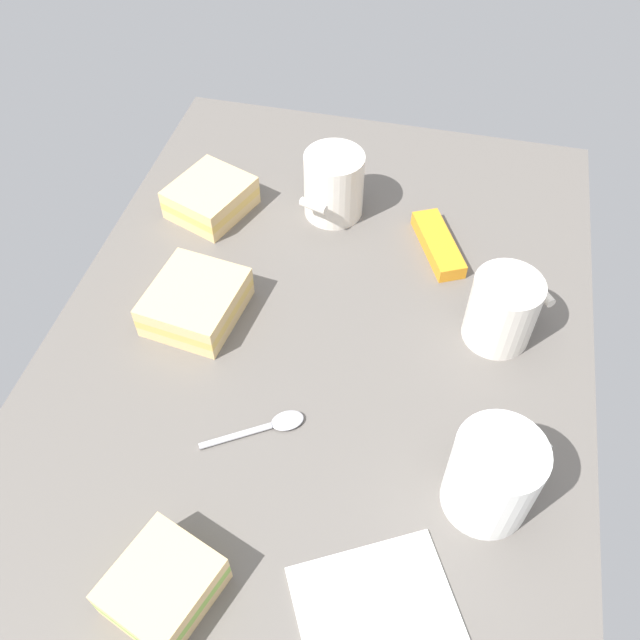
{
  "coord_description": "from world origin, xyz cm",
  "views": [
    {
      "loc": [
        -48.56,
        -11.36,
        65.58
      ],
      "look_at": [
        0.0,
        0.0,
        5.0
      ],
      "focal_mm": 37.88,
      "sensor_mm": 36.0,
      "label": 1
    }
  ],
  "objects_px": {
    "sandwich_side": "(211,198)",
    "snack_bar": "(438,244)",
    "coffee_mug_black": "(503,309)",
    "coffee_mug_spare": "(493,475)",
    "sandwich_main": "(197,299)",
    "coffee_mug_milky": "(334,184)",
    "sandwich_extra": "(163,586)",
    "spoon": "(269,426)",
    "paper_napkin": "(381,625)"
  },
  "relations": [
    {
      "from": "coffee_mug_spare",
      "to": "sandwich_side",
      "type": "distance_m",
      "value": 0.54
    },
    {
      "from": "sandwich_extra",
      "to": "snack_bar",
      "type": "relative_size",
      "value": 0.97
    },
    {
      "from": "coffee_mug_spare",
      "to": "sandwich_main",
      "type": "relative_size",
      "value": 0.85
    },
    {
      "from": "coffee_mug_milky",
      "to": "spoon",
      "type": "height_order",
      "value": "coffee_mug_milky"
    },
    {
      "from": "coffee_mug_milky",
      "to": "sandwich_side",
      "type": "relative_size",
      "value": 0.81
    },
    {
      "from": "coffee_mug_milky",
      "to": "spoon",
      "type": "xyz_separation_m",
      "value": [
        -0.36,
        -0.01,
        -0.04
      ]
    },
    {
      "from": "coffee_mug_spare",
      "to": "spoon",
      "type": "xyz_separation_m",
      "value": [
        0.03,
        0.23,
        -0.05
      ]
    },
    {
      "from": "spoon",
      "to": "snack_bar",
      "type": "bearing_deg",
      "value": -24.6
    },
    {
      "from": "coffee_mug_milky",
      "to": "coffee_mug_spare",
      "type": "height_order",
      "value": "coffee_mug_spare"
    },
    {
      "from": "coffee_mug_milky",
      "to": "coffee_mug_spare",
      "type": "xyz_separation_m",
      "value": [
        -0.39,
        -0.24,
        0.0
      ]
    },
    {
      "from": "coffee_mug_black",
      "to": "paper_napkin",
      "type": "distance_m",
      "value": 0.37
    },
    {
      "from": "sandwich_side",
      "to": "spoon",
      "type": "xyz_separation_m",
      "value": [
        -0.32,
        -0.17,
        -0.02
      ]
    },
    {
      "from": "coffee_mug_black",
      "to": "sandwich_main",
      "type": "distance_m",
      "value": 0.36
    },
    {
      "from": "spoon",
      "to": "paper_napkin",
      "type": "relative_size",
      "value": 0.75
    },
    {
      "from": "sandwich_extra",
      "to": "paper_napkin",
      "type": "xyz_separation_m",
      "value": [
        0.02,
        -0.2,
        -0.02
      ]
    },
    {
      "from": "coffee_mug_black",
      "to": "sandwich_main",
      "type": "bearing_deg",
      "value": 97.43
    },
    {
      "from": "coffee_mug_spare",
      "to": "snack_bar",
      "type": "xyz_separation_m",
      "value": [
        0.34,
        0.09,
        -0.04
      ]
    },
    {
      "from": "snack_bar",
      "to": "paper_napkin",
      "type": "xyz_separation_m",
      "value": [
        -0.48,
        -0.01,
        -0.01
      ]
    },
    {
      "from": "sandwich_main",
      "to": "coffee_mug_black",
      "type": "bearing_deg",
      "value": -82.57
    },
    {
      "from": "coffee_mug_spare",
      "to": "paper_napkin",
      "type": "bearing_deg",
      "value": 150.81
    },
    {
      "from": "coffee_mug_black",
      "to": "coffee_mug_milky",
      "type": "relative_size",
      "value": 0.94
    },
    {
      "from": "coffee_mug_spare",
      "to": "sandwich_main",
      "type": "height_order",
      "value": "coffee_mug_spare"
    },
    {
      "from": "snack_bar",
      "to": "sandwich_main",
      "type": "bearing_deg",
      "value": 96.29
    },
    {
      "from": "sandwich_extra",
      "to": "snack_bar",
      "type": "bearing_deg",
      "value": -20.38
    },
    {
      "from": "sandwich_extra",
      "to": "snack_bar",
      "type": "distance_m",
      "value": 0.54
    },
    {
      "from": "coffee_mug_black",
      "to": "sandwich_side",
      "type": "bearing_deg",
      "value": 71.46
    },
    {
      "from": "snack_bar",
      "to": "coffee_mug_milky",
      "type": "bearing_deg",
      "value": 47.73
    },
    {
      "from": "sandwich_main",
      "to": "snack_bar",
      "type": "bearing_deg",
      "value": -57.48
    },
    {
      "from": "coffee_mug_spare",
      "to": "sandwich_main",
      "type": "bearing_deg",
      "value": 64.94
    },
    {
      "from": "paper_napkin",
      "to": "coffee_mug_milky",
      "type": "bearing_deg",
      "value": 16.88
    },
    {
      "from": "sandwich_side",
      "to": "sandwich_main",
      "type": "bearing_deg",
      "value": -166.11
    },
    {
      "from": "coffee_mug_black",
      "to": "sandwich_main",
      "type": "relative_size",
      "value": 0.79
    },
    {
      "from": "coffee_mug_spare",
      "to": "spoon",
      "type": "distance_m",
      "value": 0.24
    },
    {
      "from": "sandwich_extra",
      "to": "paper_napkin",
      "type": "distance_m",
      "value": 0.2
    },
    {
      "from": "coffee_mug_black",
      "to": "snack_bar",
      "type": "xyz_separation_m",
      "value": [
        0.13,
        0.08,
        -0.04
      ]
    },
    {
      "from": "spoon",
      "to": "paper_napkin",
      "type": "bearing_deg",
      "value": -138.39
    },
    {
      "from": "sandwich_main",
      "to": "paper_napkin",
      "type": "bearing_deg",
      "value": -137.78
    },
    {
      "from": "sandwich_extra",
      "to": "spoon",
      "type": "relative_size",
      "value": 1.07
    },
    {
      "from": "coffee_mug_milky",
      "to": "sandwich_extra",
      "type": "distance_m",
      "value": 0.55
    },
    {
      "from": "sandwich_side",
      "to": "spoon",
      "type": "height_order",
      "value": "sandwich_side"
    },
    {
      "from": "spoon",
      "to": "snack_bar",
      "type": "distance_m",
      "value": 0.35
    },
    {
      "from": "coffee_mug_milky",
      "to": "coffee_mug_spare",
      "type": "distance_m",
      "value": 0.45
    },
    {
      "from": "coffee_mug_black",
      "to": "coffee_mug_milky",
      "type": "distance_m",
      "value": 0.29
    },
    {
      "from": "coffee_mug_spare",
      "to": "sandwich_side",
      "type": "xyz_separation_m",
      "value": [
        0.35,
        0.41,
        -0.03
      ]
    },
    {
      "from": "sandwich_side",
      "to": "snack_bar",
      "type": "bearing_deg",
      "value": -91.38
    },
    {
      "from": "coffee_mug_milky",
      "to": "sandwich_main",
      "type": "distance_m",
      "value": 0.25
    },
    {
      "from": "coffee_mug_black",
      "to": "paper_napkin",
      "type": "xyz_separation_m",
      "value": [
        -0.36,
        0.08,
        -0.04
      ]
    },
    {
      "from": "coffee_mug_spare",
      "to": "sandwich_extra",
      "type": "height_order",
      "value": "coffee_mug_spare"
    },
    {
      "from": "sandwich_side",
      "to": "sandwich_extra",
      "type": "distance_m",
      "value": 0.53
    },
    {
      "from": "coffee_mug_milky",
      "to": "paper_napkin",
      "type": "distance_m",
      "value": 0.55
    }
  ]
}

